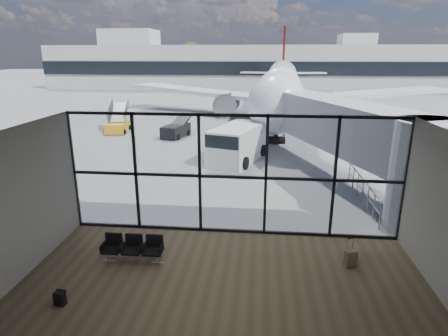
% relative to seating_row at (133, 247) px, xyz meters
% --- Properties ---
extents(ground, '(220.00, 220.00, 0.00)m').
position_rel_seating_row_xyz_m(ground, '(3.03, 42.34, -0.49)').
color(ground, slate).
rests_on(ground, ground).
extents(lounge_shell, '(12.02, 8.01, 4.51)m').
position_rel_seating_row_xyz_m(lounge_shell, '(3.03, -2.46, 2.16)').
color(lounge_shell, brown).
rests_on(lounge_shell, ground).
extents(glass_curtain_wall, '(12.10, 0.12, 4.50)m').
position_rel_seating_row_xyz_m(glass_curtain_wall, '(3.03, 2.34, 1.76)').
color(glass_curtain_wall, white).
rests_on(glass_curtain_wall, ground).
extents(jet_bridge, '(8.00, 16.50, 4.33)m').
position_rel_seating_row_xyz_m(jet_bridge, '(7.93, 9.41, 2.27)').
color(jet_bridge, '#96989B').
rests_on(jet_bridge, ground).
extents(apron_railing, '(0.06, 5.46, 1.11)m').
position_rel_seating_row_xyz_m(apron_railing, '(8.63, 5.84, 0.23)').
color(apron_railing, gray).
rests_on(apron_railing, ground).
extents(far_terminal, '(80.00, 12.20, 11.00)m').
position_rel_seating_row_xyz_m(far_terminal, '(2.45, 64.31, 3.72)').
color(far_terminal, '#A7A8A3').
rests_on(far_terminal, ground).
extents(tree_0, '(4.95, 4.95, 7.12)m').
position_rel_seating_row_xyz_m(tree_0, '(-41.97, 74.34, 4.15)').
color(tree_0, '#382619').
rests_on(tree_0, ground).
extents(tree_1, '(5.61, 5.61, 8.07)m').
position_rel_seating_row_xyz_m(tree_1, '(-35.97, 74.34, 4.77)').
color(tree_1, '#382619').
rests_on(tree_1, ground).
extents(tree_2, '(6.27, 6.27, 9.03)m').
position_rel_seating_row_xyz_m(tree_2, '(-29.97, 74.34, 5.39)').
color(tree_2, '#382619').
rests_on(tree_2, ground).
extents(tree_3, '(4.95, 4.95, 7.12)m').
position_rel_seating_row_xyz_m(tree_3, '(-23.97, 74.34, 4.15)').
color(tree_3, '#382619').
rests_on(tree_3, ground).
extents(tree_4, '(5.61, 5.61, 8.07)m').
position_rel_seating_row_xyz_m(tree_4, '(-17.97, 74.34, 4.77)').
color(tree_4, '#382619').
rests_on(tree_4, ground).
extents(tree_5, '(6.27, 6.27, 9.03)m').
position_rel_seating_row_xyz_m(tree_5, '(-11.97, 74.34, 5.39)').
color(tree_5, '#382619').
rests_on(tree_5, ground).
extents(seating_row, '(1.98, 0.58, 0.88)m').
position_rel_seating_row_xyz_m(seating_row, '(0.00, 0.00, 0.00)').
color(seating_row, gray).
rests_on(seating_row, ground).
extents(backpack, '(0.30, 0.29, 0.42)m').
position_rel_seating_row_xyz_m(backpack, '(-1.21, -2.43, -0.28)').
color(backpack, black).
rests_on(backpack, ground).
extents(suitcase, '(0.41, 0.34, 0.96)m').
position_rel_seating_row_xyz_m(suitcase, '(6.94, 0.30, -0.20)').
color(suitcase, brown).
rests_on(suitcase, ground).
extents(airliner, '(34.94, 40.51, 10.43)m').
position_rel_seating_row_xyz_m(airliner, '(6.07, 32.57, 2.69)').
color(airliner, silver).
rests_on(airliner, ground).
extents(service_van, '(3.65, 5.47, 2.19)m').
position_rel_seating_row_xyz_m(service_van, '(2.55, 12.19, 0.64)').
color(service_van, silver).
rests_on(service_van, ground).
extents(belt_loader, '(2.18, 3.96, 1.74)m').
position_rel_seating_row_xyz_m(belt_loader, '(-2.82, 18.82, 0.10)').
color(belt_loader, black).
rests_on(belt_loader, ground).
extents(mobile_stairs, '(2.09, 3.47, 2.32)m').
position_rel_seating_row_xyz_m(mobile_stairs, '(-8.31, 20.26, 0.07)').
color(mobile_stairs, orange).
rests_on(mobile_stairs, ground).
extents(traffic_cone_a, '(0.44, 0.44, 0.62)m').
position_rel_seating_row_xyz_m(traffic_cone_a, '(2.88, 12.17, -0.19)').
color(traffic_cone_a, '#FF640D').
rests_on(traffic_cone_a, ground).
extents(traffic_cone_b, '(0.47, 0.47, 0.68)m').
position_rel_seating_row_xyz_m(traffic_cone_b, '(0.79, 12.22, -0.16)').
color(traffic_cone_b, orange).
rests_on(traffic_cone_b, ground).
extents(traffic_cone_c, '(0.41, 0.41, 0.59)m').
position_rel_seating_row_xyz_m(traffic_cone_c, '(8.03, 16.97, -0.21)').
color(traffic_cone_c, '#FF570D').
rests_on(traffic_cone_c, ground).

